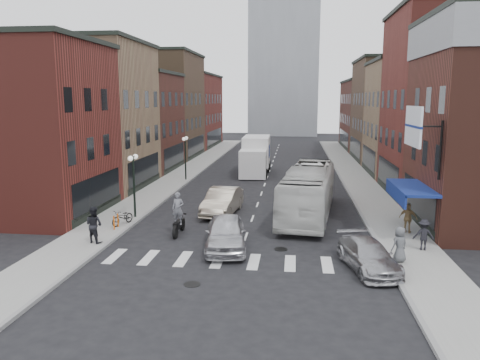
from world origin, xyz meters
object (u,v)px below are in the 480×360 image
at_px(box_truck, 256,156).
at_px(ped_right_b, 408,218).
at_px(ped_right_c, 400,244).
at_px(ped_left_solo, 94,225).
at_px(ped_right_a, 424,235).
at_px(motorcycle_rider, 178,215).
at_px(curb_car, 368,256).
at_px(sedan_left_far, 222,201).
at_px(bike_rack, 116,221).
at_px(sedan_left_near, 226,233).
at_px(parked_bicycle, 123,217).
at_px(streetlamp_near, 134,174).
at_px(billboard_sign, 415,128).
at_px(transit_bus, 308,192).
at_px(streetlamp_far, 185,150).

bearing_deg(box_truck, ped_right_b, -64.71).
bearing_deg(ped_right_c, ped_left_solo, -35.65).
distance_m(ped_left_solo, ped_right_a, 16.75).
bearing_deg(motorcycle_rider, curb_car, -20.57).
relative_size(sedan_left_far, ped_left_solo, 2.71).
bearing_deg(curb_car, ped_right_a, 28.33).
distance_m(bike_rack, curb_car, 14.36).
bearing_deg(ped_right_b, box_truck, -37.32).
height_order(sedan_left_far, ped_right_a, sedan_left_far).
xyz_separation_m(sedan_left_near, parked_bicycle, (-6.70, 3.35, -0.24)).
bearing_deg(motorcycle_rider, streetlamp_near, 143.06).
bearing_deg(billboard_sign, sedan_left_far, 152.75).
relative_size(sedan_left_near, sedan_left_far, 0.96).
distance_m(bike_rack, sedan_left_far, 7.25).
distance_m(motorcycle_rider, ped_right_a, 12.94).
height_order(ped_right_a, ped_right_c, ped_right_c).
relative_size(box_truck, motorcycle_rider, 3.53).
relative_size(sedan_left_near, ped_right_c, 3.00).
xyz_separation_m(sedan_left_near, ped_right_c, (8.28, -1.37, 0.13)).
distance_m(bike_rack, sedan_left_near, 7.27).
xyz_separation_m(transit_bus, curb_car, (2.42, -9.58, -0.96)).
distance_m(billboard_sign, sedan_left_near, 10.92).
bearing_deg(ped_right_a, streetlamp_far, -43.72).
bearing_deg(streetlamp_far, box_truck, 39.22).
height_order(streetlamp_near, ped_left_solo, streetlamp_near).
height_order(streetlamp_near, ped_right_a, streetlamp_near).
bearing_deg(streetlamp_far, ped_right_b, -43.78).
bearing_deg(ped_right_a, ped_right_b, -83.80).
height_order(bike_rack, sedan_left_far, sedan_left_far).
distance_m(sedan_left_far, ped_left_solo, 9.32).
height_order(streetlamp_near, transit_bus, streetlamp_near).
bearing_deg(ped_left_solo, streetlamp_far, -72.23).
xyz_separation_m(box_truck, sedan_left_far, (-0.77, -16.96, -0.98)).
relative_size(sedan_left_far, ped_right_c, 3.12).
bearing_deg(sedan_left_near, box_truck, 83.60).
relative_size(streetlamp_near, streetlamp_far, 1.00).
distance_m(motorcycle_rider, transit_bus, 9.03).
height_order(sedan_left_far, ped_right_b, ped_right_b).
bearing_deg(curb_car, bike_rack, 147.48).
distance_m(transit_bus, ped_right_c, 9.64).
bearing_deg(transit_bus, ped_left_solo, -139.06).
bearing_deg(ped_right_c, ped_right_a, -160.14).
height_order(billboard_sign, streetlamp_near, billboard_sign).
bearing_deg(ped_right_c, streetlamp_near, -55.21).
relative_size(box_truck, sedan_left_far, 1.66).
distance_m(billboard_sign, ped_right_b, 5.46).
relative_size(streetlamp_near, sedan_left_far, 0.79).
xyz_separation_m(transit_bus, ped_right_b, (5.43, -3.84, -0.62)).
bearing_deg(bike_rack, streetlamp_far, 89.31).
bearing_deg(sedan_left_far, transit_bus, 6.97).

